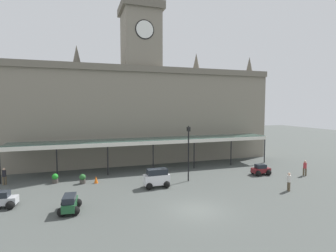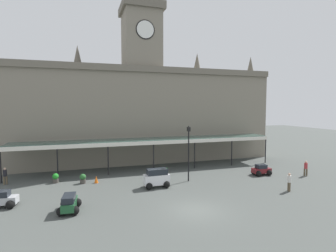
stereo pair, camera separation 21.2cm
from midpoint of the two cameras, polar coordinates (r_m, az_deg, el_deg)
ground_plane at (r=20.36m, az=6.28°, el=-17.78°), size 140.00×140.00×0.00m
station_building at (r=36.57m, az=-5.54°, el=3.63°), size 36.86×5.77×21.21m
entrance_canopy at (r=31.87m, az=-3.55°, el=-3.09°), size 31.46×3.26×3.70m
car_maroon_sedan at (r=31.42m, az=19.84°, el=-9.10°), size 2.08×1.57×1.19m
car_silver_estate at (r=24.11m, az=-32.43°, el=-13.46°), size 2.33×1.69×1.27m
car_green_estate at (r=21.08m, az=-20.38°, el=-15.60°), size 1.68×2.32×1.27m
car_white_van at (r=25.24m, az=-2.24°, el=-11.42°), size 2.42×1.62×1.77m
pedestrian_beside_cars at (r=26.49m, az=25.09°, el=-10.84°), size 0.34×0.38×1.67m
pedestrian_crossing_forecourt at (r=32.87m, az=27.95°, el=-8.03°), size 0.34×0.34×1.67m
pedestrian_near_entrance at (r=30.52m, az=-31.76°, el=-9.10°), size 0.38×0.34×1.67m
victorian_lamppost at (r=26.77m, az=4.73°, el=-4.66°), size 0.30×0.30×5.70m
traffic_cone at (r=27.61m, az=-15.13°, el=-11.15°), size 0.40×0.40×0.72m
planter_by_canopy at (r=28.92m, az=-23.08°, el=-10.37°), size 0.60×0.60×0.96m
planter_near_kerb at (r=27.78m, az=-17.83°, el=-10.84°), size 0.60×0.60×0.96m
planter_forecourt_centre at (r=29.04m, az=-0.35°, el=-9.96°), size 0.60×0.60×0.96m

